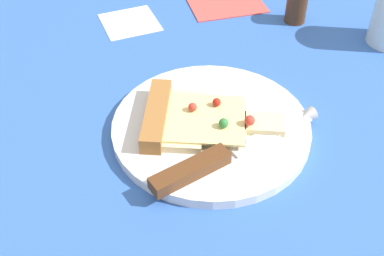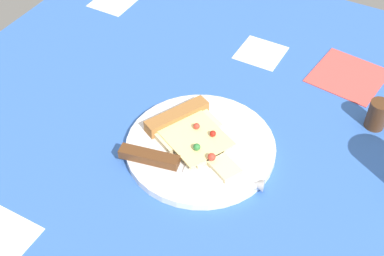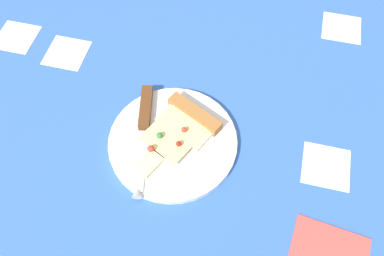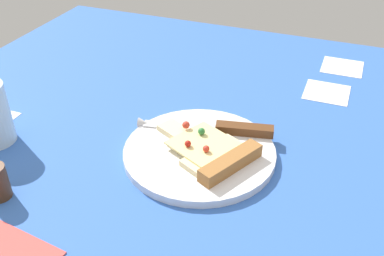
% 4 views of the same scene
% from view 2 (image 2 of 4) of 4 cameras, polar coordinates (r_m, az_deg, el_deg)
% --- Properties ---
extents(ground_plane, '(1.16, 1.16, 0.03)m').
position_cam_2_polar(ground_plane, '(0.91, 2.95, -3.82)').
color(ground_plane, '#3360B7').
rests_on(ground_plane, ground).
extents(plate, '(0.25, 0.25, 0.01)m').
position_cam_2_polar(plate, '(0.90, 0.89, -2.12)').
color(plate, silver).
rests_on(plate, ground_plane).
extents(pizza_slice, '(0.19, 0.15, 0.03)m').
position_cam_2_polar(pizza_slice, '(0.90, -0.04, -0.51)').
color(pizza_slice, beige).
rests_on(pizza_slice, plate).
extents(knife, '(0.24, 0.07, 0.02)m').
position_cam_2_polar(knife, '(0.86, -1.73, -3.84)').
color(knife, silver).
rests_on(knife, plate).
extents(pepper_shaker, '(0.03, 0.03, 0.05)m').
position_cam_2_polar(pepper_shaker, '(0.98, 19.19, 1.36)').
color(pepper_shaker, '#4C2D19').
rests_on(pepper_shaker, ground_plane).
extents(napkin, '(0.14, 0.14, 0.00)m').
position_cam_2_polar(napkin, '(1.09, 16.33, 5.39)').
color(napkin, '#E54C47').
rests_on(napkin, ground_plane).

